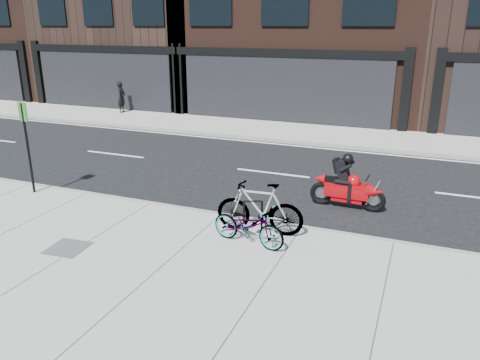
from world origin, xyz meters
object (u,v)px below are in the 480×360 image
at_px(bicycle_rear, 260,208).
at_px(sign_post, 27,140).
at_px(bicycle_front, 249,225).
at_px(pedestrian, 122,97).
at_px(motorcycle, 351,187).
at_px(bike_rack, 253,213).
at_px(utility_grate, 68,248).

height_order(bicycle_rear, sign_post, sign_post).
xyz_separation_m(bicycle_front, pedestrian, (-11.57, 11.87, 0.35)).
relative_size(motorcycle, pedestrian, 1.24).
relative_size(bicycle_rear, pedestrian, 1.24).
bearing_deg(bicycle_rear, pedestrian, -139.13).
bearing_deg(bicycle_front, pedestrian, 54.11).
bearing_deg(motorcycle, bicycle_rear, -119.83).
relative_size(bicycle_front, sign_post, 0.67).
bearing_deg(bike_rack, motorcycle, 55.90).
bearing_deg(sign_post, pedestrian, 124.06).
bearing_deg(utility_grate, bicycle_rear, 32.87).
xyz_separation_m(bike_rack, bicycle_front, (0.13, -0.61, -0.00)).
bearing_deg(bicycle_front, bicycle_rear, 7.83).
bearing_deg(utility_grate, bicycle_front, 25.14).
height_order(bicycle_rear, pedestrian, pedestrian).
relative_size(bike_rack, pedestrian, 0.47).
height_order(bicycle_rear, motorcycle, motorcycle).
relative_size(bicycle_front, utility_grate, 2.20).
bearing_deg(motorcycle, pedestrian, 148.20).
bearing_deg(motorcycle, sign_post, -161.90).
height_order(bike_rack, sign_post, sign_post).
bearing_deg(utility_grate, pedestrian, 121.37).
bearing_deg(bicycle_front, sign_post, 93.26).
bearing_deg(pedestrian, sign_post, -168.12).
distance_m(bicycle_front, sign_post, 6.68).
xyz_separation_m(bicycle_front, bicycle_rear, (0.02, 0.61, 0.15)).
bearing_deg(bicycle_rear, utility_grate, -62.10).
relative_size(motorcycle, sign_post, 0.79).
height_order(bicycle_front, utility_grate, bicycle_front).
xyz_separation_m(bicycle_rear, sign_post, (-6.58, 0.15, 0.89)).
distance_m(bike_rack, bicycle_rear, 0.21).
height_order(motorcycle, utility_grate, motorcycle).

